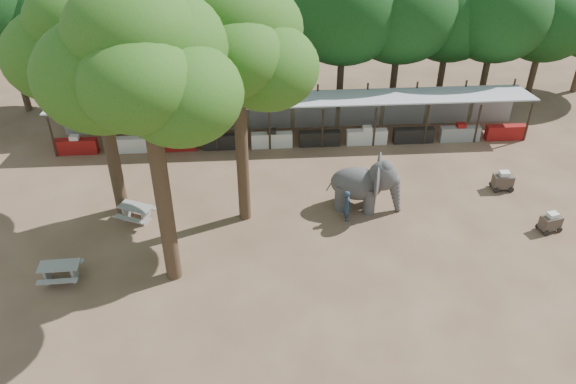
{
  "coord_description": "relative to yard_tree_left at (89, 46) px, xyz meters",
  "views": [
    {
      "loc": [
        -2.47,
        -16.06,
        15.94
      ],
      "look_at": [
        -1.0,
        5.0,
        2.0
      ],
      "focal_mm": 35.0,
      "sensor_mm": 36.0,
      "label": 1
    }
  ],
  "objects": [
    {
      "name": "ground",
      "position": [
        9.13,
        -7.19,
        -8.2
      ],
      "size": [
        100.0,
        100.0,
        0.0
      ],
      "primitive_type": "plane",
      "color": "brown",
      "rests_on": "ground"
    },
    {
      "name": "backdrop_trees",
      "position": [
        9.13,
        11.81,
        -2.69
      ],
      "size": [
        46.46,
        5.95,
        8.33
      ],
      "color": "#332316",
      "rests_on": "ground"
    },
    {
      "name": "picnic_table_far",
      "position": [
        0.97,
        -1.09,
        -7.68
      ],
      "size": [
        2.04,
        1.97,
        0.8
      ],
      "rotation": [
        0.0,
        0.0,
        -0.43
      ],
      "color": "gray",
      "rests_on": "ground"
    },
    {
      "name": "handler",
      "position": [
        10.97,
        -1.73,
        -7.4
      ],
      "size": [
        0.39,
        0.58,
        1.61
      ],
      "primitive_type": "imported",
      "rotation": [
        0.0,
        0.0,
        1.57
      ],
      "color": "#26384C",
      "rests_on": "ground"
    },
    {
      "name": "vendor_stalls",
      "position": [
        9.13,
        6.65,
        -7.02
      ],
      "size": [
        28.0,
        2.99,
        2.8
      ],
      "color": "#ABADB3",
      "rests_on": "ground"
    },
    {
      "name": "cart_back",
      "position": [
        19.42,
        0.34,
        -7.68
      ],
      "size": [
        1.09,
        0.72,
        1.05
      ],
      "rotation": [
        0.0,
        0.0,
        -0.02
      ],
      "color": "#3C2F28",
      "rests_on": "ground"
    },
    {
      "name": "elephant",
      "position": [
        11.98,
        -0.78,
        -6.84
      ],
      "size": [
        3.68,
        2.69,
        2.73
      ],
      "rotation": [
        0.0,
        0.0,
        -0.27
      ],
      "color": "#3E3C3C",
      "rests_on": "ground"
    },
    {
      "name": "picnic_table_near",
      "position": [
        -1.49,
        -5.15,
        -7.67
      ],
      "size": [
        1.67,
        1.52,
        0.81
      ],
      "rotation": [
        0.0,
        0.0,
        0.04
      ],
      "color": "gray",
      "rests_on": "ground"
    },
    {
      "name": "yard_tree_back",
      "position": [
        6.0,
        -1.0,
        0.34
      ],
      "size": [
        7.1,
        6.9,
        11.36
      ],
      "color": "#332316",
      "rests_on": "ground"
    },
    {
      "name": "yard_tree_left",
      "position": [
        0.0,
        0.0,
        0.0
      ],
      "size": [
        7.1,
        6.9,
        11.02
      ],
      "color": "#332316",
      "rests_on": "ground"
    },
    {
      "name": "yard_tree_center",
      "position": [
        3.0,
        -5.0,
        1.01
      ],
      "size": [
        7.1,
        6.9,
        12.04
      ],
      "color": "#332316",
      "rests_on": "ground"
    },
    {
      "name": "cart_front",
      "position": [
        20.26,
        -3.25,
        -7.71
      ],
      "size": [
        1.14,
        0.88,
        0.99
      ],
      "rotation": [
        0.0,
        0.0,
        0.24
      ],
      "color": "#3C2F28",
      "rests_on": "ground"
    }
  ]
}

